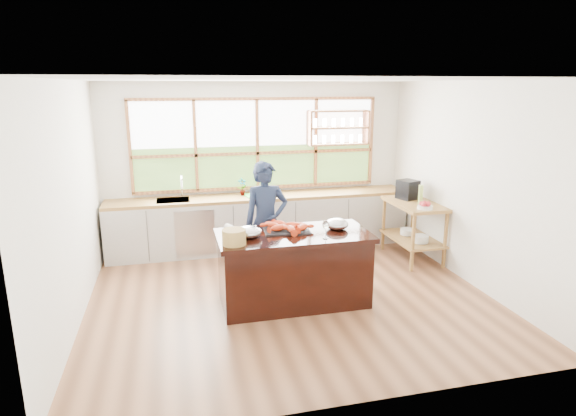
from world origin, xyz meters
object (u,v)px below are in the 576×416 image
object	(u,v)px
island	(294,268)
wicker_basket	(234,237)
cook	(266,222)
espresso_machine	(408,190)

from	to	relation	value
island	wicker_basket	world-z (taller)	wicker_basket
cook	espresso_machine	size ratio (longest dim) A/B	5.55
island	cook	size ratio (longest dim) A/B	1.11
cook	wicker_basket	world-z (taller)	cook
cook	island	bearing A→B (deg)	-81.08
island	wicker_basket	xyz separation A→B (m)	(-0.75, -0.24, 0.53)
island	wicker_basket	distance (m)	0.95
cook	espresso_machine	world-z (taller)	cook
cook	wicker_basket	xyz separation A→B (m)	(-0.57, -1.03, 0.16)
island	espresso_machine	size ratio (longest dim) A/B	6.18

